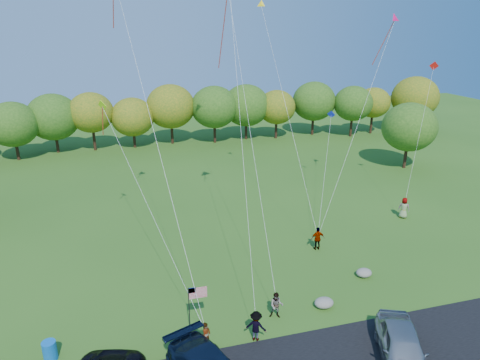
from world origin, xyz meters
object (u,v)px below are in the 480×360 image
object	(u,v)px
flyer_d	(318,239)
trash_barrel	(50,351)
minivan_silver	(402,348)
flyer_c	(256,326)
flyer_a	(206,336)
flyer_b	(276,305)
flyer_e	(404,208)

from	to	relation	value
flyer_d	trash_barrel	bearing A→B (deg)	25.45
minivan_silver	flyer_c	xyz separation A→B (m)	(-6.20, 3.44, -0.08)
minivan_silver	flyer_a	xyz separation A→B (m)	(-8.80, 3.44, -0.13)
minivan_silver	flyer_b	distance (m)	6.68
trash_barrel	flyer_b	bearing A→B (deg)	0.38
flyer_a	flyer_d	distance (m)	12.56
flyer_d	minivan_silver	bearing A→B (deg)	89.79
flyer_b	flyer_d	size ratio (longest dim) A/B	0.88
minivan_silver	flyer_c	world-z (taller)	minivan_silver
minivan_silver	flyer_c	bearing A→B (deg)	174.33
flyer_c	flyer_e	xyz separation A→B (m)	(16.52, 11.00, 0.06)
flyer_d	flyer_e	world-z (taller)	flyer_e
minivan_silver	flyer_e	distance (m)	17.75
flyer_b	flyer_c	distance (m)	2.18
minivan_silver	trash_barrel	size ratio (longest dim) A/B	5.04
flyer_a	trash_barrel	world-z (taller)	flyer_a
flyer_e	flyer_c	bearing A→B (deg)	70.79
flyer_b	flyer_c	bearing A→B (deg)	-116.16
flyer_a	trash_barrel	distance (m)	7.59
flyer_b	flyer_c	size ratio (longest dim) A/B	0.92
flyer_c	trash_barrel	bearing A→B (deg)	23.48
flyer_b	flyer_e	world-z (taller)	flyer_e
flyer_a	flyer_c	xyz separation A→B (m)	(2.59, 0.00, 0.06)
flyer_b	minivan_silver	bearing A→B (deg)	-24.31
flyer_c	trash_barrel	distance (m)	10.15
flyer_c	trash_barrel	world-z (taller)	flyer_c
minivan_silver	trash_barrel	world-z (taller)	minivan_silver
flyer_e	minivan_silver	bearing A→B (deg)	91.58
minivan_silver	flyer_d	world-z (taller)	minivan_silver
flyer_b	flyer_d	distance (m)	8.50
minivan_silver	flyer_d	distance (m)	11.39
flyer_e	trash_barrel	xyz separation A→B (m)	(-26.58, -9.64, -0.40)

